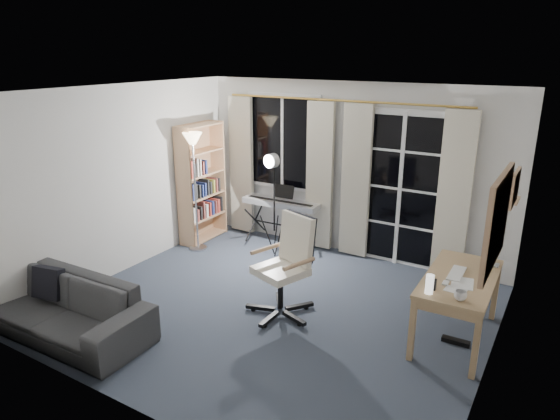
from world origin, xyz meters
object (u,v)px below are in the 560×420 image
at_px(desk, 460,284).
at_px(bookshelf, 199,186).
at_px(office_chair, 290,257).
at_px(sofa, 59,299).
at_px(studio_light, 272,173).
at_px(torchiere_lamp, 193,157).
at_px(monitor, 493,242).
at_px(mug, 461,294).
at_px(keyboard_piano, 281,204).

bearing_deg(desk, bookshelf, 166.65).
distance_m(office_chair, sofa, 2.40).
height_order(bookshelf, studio_light, bookshelf).
distance_m(bookshelf, torchiere_lamp, 0.69).
xyz_separation_m(bookshelf, office_chair, (2.29, -1.25, -0.19)).
distance_m(studio_light, office_chair, 1.74).
distance_m(desk, monitor, 0.60).
distance_m(bookshelf, monitor, 4.22).
bearing_deg(bookshelf, mug, -19.48).
bearing_deg(desk, sofa, -151.43).
bearing_deg(office_chair, bookshelf, 170.24).
bearing_deg(monitor, mug, -96.99).
bearing_deg(office_chair, sofa, -118.99).
relative_size(bookshelf, keyboard_piano, 1.51).
height_order(studio_light, sofa, studio_light).
height_order(monitor, sofa, monitor).
distance_m(bookshelf, keyboard_piano, 1.27).
distance_m(bookshelf, mug, 4.32).
xyz_separation_m(torchiere_lamp, studio_light, (1.03, 0.42, -0.19)).
distance_m(office_chair, monitor, 2.10).
bearing_deg(monitor, studio_light, 169.81).
xyz_separation_m(desk, sofa, (-3.48, -1.99, -0.21)).
xyz_separation_m(desk, mug, (0.10, -0.50, 0.14)).
distance_m(bookshelf, studio_light, 1.31).
relative_size(torchiere_lamp, studio_light, 1.15).
height_order(torchiere_lamp, studio_light, torchiere_lamp).
distance_m(keyboard_piano, sofa, 3.32).
relative_size(desk, monitor, 2.62).
xyz_separation_m(studio_light, desk, (2.74, -0.92, -0.60)).
bearing_deg(studio_light, torchiere_lamp, -146.12).
height_order(office_chair, mug, office_chair).
xyz_separation_m(studio_light, mug, (2.84, -1.42, -0.46)).
relative_size(studio_light, desk, 1.16).
bearing_deg(keyboard_piano, studio_light, -81.22).
height_order(desk, mug, mug).
height_order(torchiere_lamp, desk, torchiere_lamp).
height_order(bookshelf, sofa, bookshelf).
relative_size(torchiere_lamp, keyboard_piano, 1.45).
distance_m(desk, sofa, 4.01).
bearing_deg(mug, desk, 101.31).
xyz_separation_m(office_chair, monitor, (1.91, 0.83, 0.28)).
relative_size(office_chair, sofa, 0.56).
height_order(bookshelf, office_chair, bookshelf).
height_order(office_chair, desk, office_chair).
height_order(office_chair, sofa, office_chair).
bearing_deg(keyboard_piano, sofa, -103.65).
bearing_deg(desk, mug, -79.86).
relative_size(studio_light, office_chair, 1.34).
relative_size(studio_light, monitor, 3.04).
xyz_separation_m(bookshelf, keyboard_piano, (1.19, 0.39, -0.20)).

